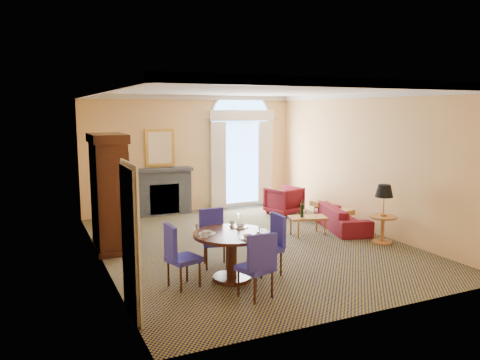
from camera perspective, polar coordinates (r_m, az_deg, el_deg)
name	(u,v)px	position (r m, az deg, el deg)	size (l,w,h in m)	color
ground	(250,244)	(9.96, 1.21, -7.81)	(7.50, 7.50, 0.00)	#14123B
room_envelope	(236,124)	(10.16, -0.52, 6.88)	(6.04, 7.52, 3.45)	#F4BF74
armoire	(109,195)	(9.68, -15.63, -1.74)	(0.67, 1.19, 2.34)	black
dining_table	(232,246)	(7.78, -1.01, -8.00)	(1.28, 1.28, 1.00)	black
dining_chair_north	(213,233)	(8.54, -3.26, -6.52)	(0.56, 0.56, 1.03)	#2C279A
dining_chair_south	(259,262)	(7.00, 2.28, -9.93)	(0.57, 0.57, 1.03)	#2C279A
dining_chair_east	(272,240)	(8.12, 3.98, -7.32)	(0.50, 0.50, 1.03)	#2C279A
dining_chair_west	(177,252)	(7.52, -7.64, -8.69)	(0.57, 0.57, 1.03)	#2C279A
sofa	(342,217)	(11.39, 12.33, -4.46)	(1.92, 0.75, 0.56)	maroon
armchair	(284,200)	(12.73, 5.35, -2.49)	(0.80, 0.83, 0.75)	maroon
coffee_table	(308,217)	(10.68, 8.23, -4.52)	(0.92, 0.66, 0.81)	#AD6C33
side_table	(383,206)	(10.31, 17.09, -3.08)	(0.58, 0.58, 1.23)	#AD6C33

